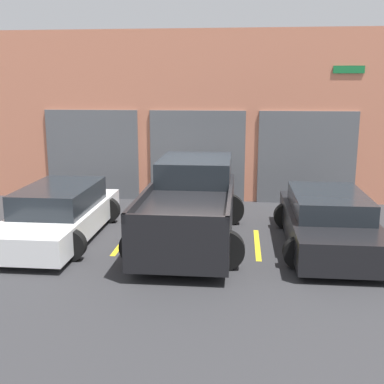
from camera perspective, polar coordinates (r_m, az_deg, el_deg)
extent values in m
plane|color=#2D2D30|center=(12.48, 0.31, -4.25)|extent=(28.00, 28.00, 0.00)
cube|color=#D17A5B|center=(15.26, 1.52, 8.90)|extent=(15.42, 0.60, 5.25)
cube|color=#595B60|center=(15.73, -11.70, 4.34)|extent=(2.96, 0.08, 2.84)
cube|color=#595B60|center=(15.07, 0.63, 4.24)|extent=(2.96, 0.08, 2.84)
cube|color=#595B60|center=(15.15, 13.44, 3.94)|extent=(2.96, 0.08, 2.84)
cube|color=#197238|center=(15.18, 18.11, 13.64)|extent=(0.90, 0.03, 0.22)
cube|color=black|center=(11.17, -0.26, -2.56)|extent=(1.95, 5.13, 0.96)
cube|color=#1E2328|center=(12.36, 0.42, 2.67)|extent=(1.80, 2.31, 0.61)
cube|color=black|center=(10.06, -6.26, -1.01)|extent=(0.08, 2.82, 0.18)
cube|color=black|center=(9.85, 4.45, -1.28)|extent=(0.08, 2.82, 0.18)
cube|color=black|center=(8.60, -2.03, -3.33)|extent=(1.95, 0.08, 0.18)
cylinder|color=black|center=(12.88, -3.35, -1.87)|extent=(0.81, 0.22, 0.81)
cylinder|color=black|center=(12.72, 4.38, -2.06)|extent=(0.81, 0.22, 0.81)
cylinder|color=black|center=(9.88, -6.26, -6.49)|extent=(0.81, 0.22, 0.81)
cylinder|color=black|center=(9.68, 3.88, -6.85)|extent=(0.81, 0.22, 0.81)
cube|color=white|center=(11.97, -15.44, -3.30)|extent=(1.76, 4.61, 0.57)
cube|color=#1E2328|center=(11.94, -15.40, -0.57)|extent=(1.55, 2.54, 0.55)
cylinder|color=black|center=(13.56, -16.31, -1.92)|extent=(0.67, 0.22, 0.67)
cylinder|color=black|center=(13.06, -10.02, -2.14)|extent=(0.67, 0.22, 0.67)
cylinder|color=black|center=(11.07, -21.80, -5.60)|extent=(0.67, 0.22, 0.67)
cylinder|color=black|center=(10.46, -14.24, -6.12)|extent=(0.67, 0.22, 0.67)
cube|color=black|center=(11.35, 15.79, -4.00)|extent=(1.81, 4.48, 0.65)
cube|color=#1E2328|center=(11.32, 15.86, -1.18)|extent=(1.59, 2.46, 0.45)
cylinder|color=black|center=(12.61, 11.13, -2.79)|extent=(0.65, 0.22, 0.65)
cylinder|color=black|center=(12.86, 18.21, -2.89)|extent=(0.65, 0.22, 0.65)
cylinder|color=black|center=(9.97, 12.55, -7.04)|extent=(0.65, 0.22, 0.65)
cylinder|color=black|center=(10.29, 21.45, -7.02)|extent=(0.65, 0.22, 0.65)
cube|color=gold|center=(11.63, -8.03, -5.64)|extent=(0.12, 2.20, 0.01)
cube|color=gold|center=(11.32, 7.74, -6.15)|extent=(0.12, 2.20, 0.01)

